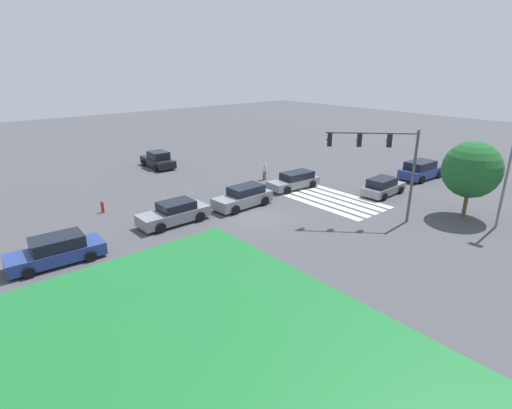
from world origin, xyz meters
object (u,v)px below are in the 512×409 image
object	(u,v)px
car_5	(174,213)
car_1	(383,187)
traffic_signal_mast	(383,154)
car_3	(295,180)
fire_hydrant	(102,207)
pedestrian	(264,170)
car_6	(421,170)
car_4	(56,251)
car_0	(158,160)
tree_corner_a	(472,170)
street_light_pole_a	(512,153)
car_2	(244,197)

from	to	relation	value
car_5	car_1	bearing A→B (deg)	160.34
traffic_signal_mast	car_3	world-z (taller)	traffic_signal_mast
traffic_signal_mast	car_5	size ratio (longest dim) A/B	1.29
car_3	fire_hydrant	xyz separation A→B (m)	(4.70, 14.86, -0.24)
car_3	pedestrian	xyz separation A→B (m)	(3.65, 0.24, 0.22)
car_3	car_6	size ratio (longest dim) A/B	0.99
car_1	car_6	size ratio (longest dim) A/B	0.88
car_3	car_5	world-z (taller)	car_5
car_4	car_6	xyz separation A→B (m)	(-4.08, -30.66, 0.11)
fire_hydrant	car_5	bearing A→B (deg)	-149.81
fire_hydrant	car_4	bearing A→B (deg)	142.48
traffic_signal_mast	car_0	world-z (taller)	traffic_signal_mast
car_5	tree_corner_a	bearing A→B (deg)	142.70
car_1	fire_hydrant	world-z (taller)	car_1
car_0	car_3	bearing A→B (deg)	-157.41
street_light_pole_a	fire_hydrant	world-z (taller)	street_light_pole_a
car_2	car_6	world-z (taller)	car_6
car_6	car_2	bearing A→B (deg)	168.04
traffic_signal_mast	street_light_pole_a	xyz separation A→B (m)	(-5.74, -5.07, 0.31)
car_0	car_6	bearing A→B (deg)	-138.54
car_4	car_5	size ratio (longest dim) A/B	1.03
traffic_signal_mast	car_6	size ratio (longest dim) A/B	1.29
car_3	car_5	distance (m)	11.88
car_1	car_5	size ratio (longest dim) A/B	0.88
traffic_signal_mast	car_2	xyz separation A→B (m)	(8.10, 5.18, -3.87)
car_1	car_4	distance (m)	24.15
car_2	traffic_signal_mast	bearing A→B (deg)	120.11
car_2	tree_corner_a	size ratio (longest dim) A/B	0.89
car_4	car_6	size ratio (longest dim) A/B	1.03
car_5	car_6	distance (m)	23.54
car_3	car_5	size ratio (longest dim) A/B	0.99
pedestrian	tree_corner_a	world-z (taller)	tree_corner_a
car_5	car_6	xyz separation A→B (m)	(-5.03, -23.00, 0.11)
car_5	car_4	bearing A→B (deg)	6.42
car_5	fire_hydrant	distance (m)	5.95
car_4	tree_corner_a	size ratio (longest dim) A/B	0.93
car_2	fire_hydrant	bearing A→B (deg)	-35.56
tree_corner_a	fire_hydrant	xyz separation A→B (m)	(17.16, 19.14, -2.96)
car_3	car_4	bearing A→B (deg)	7.36
car_0	pedestrian	distance (m)	11.83
traffic_signal_mast	car_0	size ratio (longest dim) A/B	1.33
street_light_pole_a	traffic_signal_mast	bearing A→B (deg)	41.47
car_2	tree_corner_a	world-z (taller)	tree_corner_a
car_2	tree_corner_a	xyz separation A→B (m)	(-11.58, -10.57, 2.64)
car_4	tree_corner_a	distance (m)	26.40
car_6	pedestrian	world-z (taller)	car_6
car_4	car_5	bearing A→B (deg)	-169.79
car_0	car_5	xyz separation A→B (m)	(-14.65, 6.27, -0.05)
car_0	car_2	distance (m)	15.10
car_0	car_4	bearing A→B (deg)	139.31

